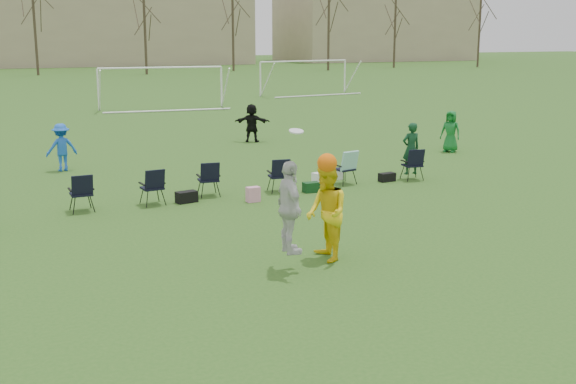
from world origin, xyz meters
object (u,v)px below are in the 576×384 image
fielder_green_far (451,131)px  goal_mid (161,76)px  fielder_blue (62,147)px  fielder_black (252,123)px  center_contest (314,210)px  goal_right (304,68)px

fielder_green_far → goal_mid: 21.14m
fielder_blue → fielder_black: fielder_black is taller
center_contest → goal_mid: (4.29, 30.44, 0.84)m
fielder_black → center_contest: 16.25m
center_contest → goal_mid: bearing=82.0°
fielder_black → center_contest: center_contest is taller
fielder_green_far → center_contest: size_ratio=0.58×
fielder_black → goal_mid: (-0.22, 14.83, 1.14)m
fielder_green_far → fielder_black: (-5.99, 5.34, 0.01)m
fielder_blue → goal_right: goal_right is taller
fielder_green_far → fielder_black: bearing=-165.1°
fielder_blue → fielder_green_far: size_ratio=0.99×
center_contest → fielder_green_far: bearing=44.3°
fielder_green_far → goal_right: 26.83m
goal_mid → goal_right: bearing=30.6°
center_contest → fielder_black: bearing=73.9°
goal_right → center_contest: bearing=-122.1°
fielder_black → center_contest: (-4.51, -15.61, 0.30)m
center_contest → goal_right: bearing=65.9°
goal_mid → fielder_blue: bearing=-108.6°
fielder_blue → goal_right: 31.40m
fielder_blue → fielder_green_far: bearing=163.0°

